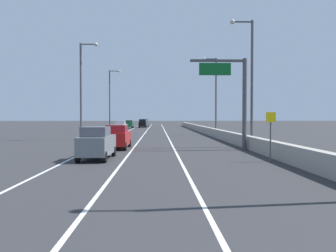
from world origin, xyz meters
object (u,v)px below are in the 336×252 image
overhead_sign_gantry (236,92)px  car_gray_4 (97,143)px  lamp_post_right_third (214,91)px  lamp_post_left_far (111,97)px  speed_advisory_sign (271,133)px  car_red_5 (117,137)px  lamp_post_left_mid (83,85)px  car_silver_3 (145,123)px  car_white_0 (121,126)px  car_black_2 (143,123)px  lamp_post_right_second (249,75)px  car_green_1 (129,124)px

overhead_sign_gantry → car_gray_4: bearing=-149.9°
lamp_post_right_third → lamp_post_left_far: 21.93m
speed_advisory_sign → car_red_5: (-10.26, 8.61, -0.75)m
lamp_post_right_third → car_gray_4: 31.12m
lamp_post_left_far → speed_advisory_sign: bearing=-70.3°
lamp_post_left_mid → car_red_5: lamp_post_left_mid is taller
lamp_post_right_third → car_gray_4: (-12.25, -28.09, -5.44)m
lamp_post_left_far → car_red_5: lamp_post_left_far is taller
car_silver_3 → car_gray_4: size_ratio=1.06×
car_white_0 → car_black_2: car_black_2 is taller
overhead_sign_gantry → lamp_post_left_far: 39.00m
overhead_sign_gantry → lamp_post_right_second: bearing=55.1°
lamp_post_right_third → car_red_5: size_ratio=2.52×
lamp_post_right_third → car_white_0: size_ratio=2.55×
speed_advisory_sign → car_gray_4: size_ratio=0.70×
lamp_post_left_mid → car_white_0: size_ratio=2.55×
car_white_0 → car_gray_4: size_ratio=1.04×
lamp_post_left_mid → car_black_2: bearing=83.8°
lamp_post_left_mid → lamp_post_right_third: bearing=29.2°
lamp_post_left_far → car_white_0: lamp_post_left_far is taller
car_black_2 → car_red_5: bearing=-89.6°
car_white_0 → car_silver_3: 31.39m
overhead_sign_gantry → car_red_5: (-9.82, 1.27, -3.72)m
car_black_2 → car_silver_3: size_ratio=1.00×
speed_advisory_sign → lamp_post_left_far: 46.21m
lamp_post_left_mid → car_silver_3: lamp_post_left_mid is taller
lamp_post_right_third → overhead_sign_gantry: bearing=-95.1°
overhead_sign_gantry → car_gray_4: overhead_sign_gantry is taller
speed_advisory_sign → car_green_1: (-13.61, 60.73, -0.82)m
lamp_post_right_third → lamp_post_right_second: bearing=-90.4°
car_green_1 → car_gray_4: (2.89, -59.34, 0.10)m
lamp_post_left_mid → speed_advisory_sign: bearing=-51.9°
car_gray_4 → overhead_sign_gantry: bearing=30.1°
overhead_sign_gantry → lamp_post_left_far: lamp_post_left_far is taller
overhead_sign_gantry → car_white_0: (-13.18, 35.08, -3.75)m
car_silver_3 → speed_advisory_sign: bearing=-82.1°
speed_advisory_sign → lamp_post_left_mid: 25.72m
overhead_sign_gantry → car_white_0: overhead_sign_gantry is taller
lamp_post_right_third → car_silver_3: size_ratio=2.50×
lamp_post_right_third → car_black_2: 38.74m
car_white_0 → car_red_5: size_ratio=0.99×
lamp_post_right_second → car_gray_4: size_ratio=2.66×
car_green_1 → lamp_post_right_second: bearing=-73.5°
lamp_post_left_far → car_green_1: bearing=83.7°
overhead_sign_gantry → car_gray_4: size_ratio=1.75×
overhead_sign_gantry → lamp_post_right_second: size_ratio=0.66×
speed_advisory_sign → car_white_0: 44.57m
lamp_post_left_far → car_gray_4: 42.51m
lamp_post_left_far → overhead_sign_gantry: bearing=-67.2°
lamp_post_left_mid → car_gray_4: size_ratio=2.66×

